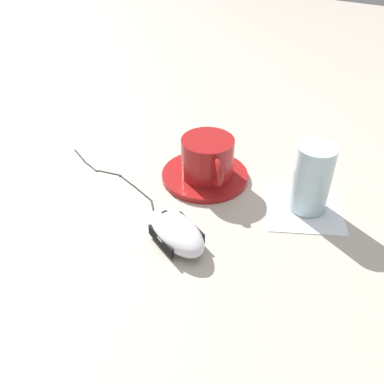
# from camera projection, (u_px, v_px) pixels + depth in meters

# --- Properties ---
(ground_plane) EXTENTS (3.00, 3.00, 0.00)m
(ground_plane) POSITION_uv_depth(u_px,v_px,m) (222.00, 213.00, 0.69)
(ground_plane) COLOR #B2A899
(saucer) EXTENTS (0.15, 0.15, 0.01)m
(saucer) POSITION_uv_depth(u_px,v_px,m) (205.00, 176.00, 0.76)
(saucer) COLOR maroon
(saucer) RESTS_ON ground
(coffee_cup) EXTENTS (0.10, 0.10, 0.07)m
(coffee_cup) POSITION_uv_depth(u_px,v_px,m) (208.00, 158.00, 0.73)
(coffee_cup) COLOR maroon
(coffee_cup) RESTS_ON saucer
(computer_mouse) EXTENTS (0.10, 0.13, 0.04)m
(computer_mouse) POSITION_uv_depth(u_px,v_px,m) (176.00, 232.00, 0.62)
(computer_mouse) COLOR silver
(computer_mouse) RESTS_ON ground
(mouse_cable) EXTENTS (0.10, 0.26, 0.00)m
(mouse_cable) POSITION_uv_depth(u_px,v_px,m) (116.00, 178.00, 0.76)
(mouse_cable) COLOR black
(mouse_cable) RESTS_ON ground
(napkin_under_glass) EXTENTS (0.16, 0.16, 0.00)m
(napkin_under_glass) POSITION_uv_depth(u_px,v_px,m) (304.00, 208.00, 0.69)
(napkin_under_glass) COLOR white
(napkin_under_glass) RESTS_ON ground
(drinking_glass) EXTENTS (0.06, 0.06, 0.11)m
(drinking_glass) POSITION_uv_depth(u_px,v_px,m) (312.00, 178.00, 0.66)
(drinking_glass) COLOR silver
(drinking_glass) RESTS_ON napkin_under_glass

